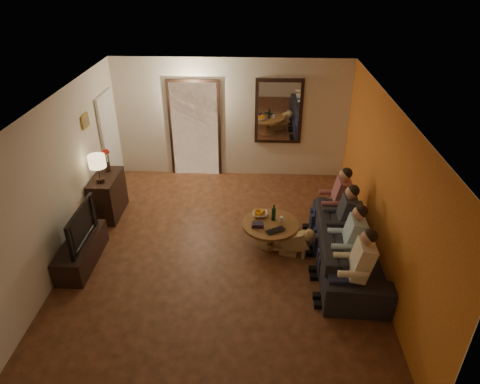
{
  "coord_description": "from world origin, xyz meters",
  "views": [
    {
      "loc": [
        0.56,
        -5.72,
        4.5
      ],
      "look_at": [
        0.3,
        0.3,
        1.05
      ],
      "focal_mm": 32.0,
      "sensor_mm": 36.0,
      "label": 1
    }
  ],
  "objects_px": {
    "table_lamp": "(98,169)",
    "person_d": "(336,204)",
    "coffee_table": "(270,234)",
    "bowl": "(260,214)",
    "dog": "(295,241)",
    "person_c": "(341,223)",
    "laptop": "(277,232)",
    "tv_stand": "(82,252)",
    "person_b": "(348,245)",
    "sofa": "(349,246)",
    "person_a": "(355,271)",
    "dresser": "(108,196)",
    "wine_bottle": "(274,212)",
    "tv": "(76,225)"
  },
  "relations": [
    {
      "from": "dresser",
      "to": "person_a",
      "type": "distance_m",
      "value": 4.77
    },
    {
      "from": "tv_stand",
      "to": "wine_bottle",
      "type": "distance_m",
      "value": 3.22
    },
    {
      "from": "sofa",
      "to": "table_lamp",
      "type": "bearing_deg",
      "value": 77.97
    },
    {
      "from": "dog",
      "to": "wine_bottle",
      "type": "bearing_deg",
      "value": 147.37
    },
    {
      "from": "person_a",
      "to": "bowl",
      "type": "bearing_deg",
      "value": 129.67
    },
    {
      "from": "person_c",
      "to": "coffee_table",
      "type": "xyz_separation_m",
      "value": [
        -1.14,
        0.17,
        -0.38
      ]
    },
    {
      "from": "table_lamp",
      "to": "person_c",
      "type": "relative_size",
      "value": 0.45
    },
    {
      "from": "tv_stand",
      "to": "person_d",
      "type": "distance_m",
      "value": 4.35
    },
    {
      "from": "dresser",
      "to": "person_b",
      "type": "distance_m",
      "value": 4.52
    },
    {
      "from": "tv_stand",
      "to": "dog",
      "type": "distance_m",
      "value": 3.49
    },
    {
      "from": "tv_stand",
      "to": "wine_bottle",
      "type": "xyz_separation_m",
      "value": [
        3.12,
        0.71,
        0.39
      ]
    },
    {
      "from": "tv_stand",
      "to": "person_b",
      "type": "relative_size",
      "value": 1.06
    },
    {
      "from": "laptop",
      "to": "tv_stand",
      "type": "bearing_deg",
      "value": 157.14
    },
    {
      "from": "dresser",
      "to": "person_a",
      "type": "bearing_deg",
      "value": -27.97
    },
    {
      "from": "laptop",
      "to": "person_b",
      "type": "bearing_deg",
      "value": -54.21
    },
    {
      "from": "person_b",
      "to": "tv_stand",
      "type": "bearing_deg",
      "value": 177.82
    },
    {
      "from": "person_d",
      "to": "dog",
      "type": "bearing_deg",
      "value": -136.76
    },
    {
      "from": "dresser",
      "to": "person_d",
      "type": "distance_m",
      "value": 4.23
    },
    {
      "from": "sofa",
      "to": "person_b",
      "type": "xyz_separation_m",
      "value": [
        -0.1,
        -0.3,
        0.24
      ]
    },
    {
      "from": "table_lamp",
      "to": "person_a",
      "type": "bearing_deg",
      "value": -25.58
    },
    {
      "from": "person_d",
      "to": "bowl",
      "type": "bearing_deg",
      "value": -171.12
    },
    {
      "from": "person_a",
      "to": "dog",
      "type": "height_order",
      "value": "person_a"
    },
    {
      "from": "person_a",
      "to": "sofa",
      "type": "bearing_deg",
      "value": 83.66
    },
    {
      "from": "table_lamp",
      "to": "person_d",
      "type": "distance_m",
      "value": 4.24
    },
    {
      "from": "tv",
      "to": "dog",
      "type": "relative_size",
      "value": 1.86
    },
    {
      "from": "sofa",
      "to": "person_d",
      "type": "xyz_separation_m",
      "value": [
        -0.1,
        0.9,
        0.24
      ]
    },
    {
      "from": "person_c",
      "to": "dog",
      "type": "relative_size",
      "value": 2.14
    },
    {
      "from": "dresser",
      "to": "sofa",
      "type": "xyz_separation_m",
      "value": [
        4.31,
        -1.33,
        -0.05
      ]
    },
    {
      "from": "person_d",
      "to": "tv",
      "type": "bearing_deg",
      "value": -166.12
    },
    {
      "from": "sofa",
      "to": "laptop",
      "type": "height_order",
      "value": "sofa"
    },
    {
      "from": "sofa",
      "to": "tv_stand",
      "type": "bearing_deg",
      "value": 94.33
    },
    {
      "from": "table_lamp",
      "to": "coffee_table",
      "type": "height_order",
      "value": "table_lamp"
    },
    {
      "from": "person_c",
      "to": "laptop",
      "type": "bearing_deg",
      "value": -174.16
    },
    {
      "from": "tv_stand",
      "to": "bowl",
      "type": "xyz_separation_m",
      "value": [
        2.89,
        0.83,
        0.27
      ]
    },
    {
      "from": "tv_stand",
      "to": "person_a",
      "type": "relative_size",
      "value": 1.06
    },
    {
      "from": "coffee_table",
      "to": "person_a",
      "type": "bearing_deg",
      "value": -50.27
    },
    {
      "from": "person_d",
      "to": "wine_bottle",
      "type": "relative_size",
      "value": 3.87
    },
    {
      "from": "person_d",
      "to": "coffee_table",
      "type": "bearing_deg",
      "value": -159.51
    },
    {
      "from": "person_b",
      "to": "dog",
      "type": "xyz_separation_m",
      "value": [
        -0.73,
        0.51,
        -0.32
      ]
    },
    {
      "from": "person_a",
      "to": "person_b",
      "type": "distance_m",
      "value": 0.6
    },
    {
      "from": "wine_bottle",
      "to": "tv_stand",
      "type": "bearing_deg",
      "value": -167.11
    },
    {
      "from": "dresser",
      "to": "table_lamp",
      "type": "distance_m",
      "value": 0.71
    },
    {
      "from": "table_lamp",
      "to": "person_c",
      "type": "height_order",
      "value": "table_lamp"
    },
    {
      "from": "tv_stand",
      "to": "person_c",
      "type": "distance_m",
      "value": 4.25
    },
    {
      "from": "person_c",
      "to": "dog",
      "type": "xyz_separation_m",
      "value": [
        -0.73,
        -0.09,
        -0.32
      ]
    },
    {
      "from": "coffee_table",
      "to": "bowl",
      "type": "height_order",
      "value": "bowl"
    },
    {
      "from": "tv",
      "to": "sofa",
      "type": "xyz_separation_m",
      "value": [
        4.31,
        0.14,
        -0.37
      ]
    },
    {
      "from": "table_lamp",
      "to": "person_d",
      "type": "xyz_separation_m",
      "value": [
        4.21,
        -0.21,
        -0.49
      ]
    },
    {
      "from": "dog",
      "to": "wine_bottle",
      "type": "height_order",
      "value": "wine_bottle"
    },
    {
      "from": "dresser",
      "to": "tv",
      "type": "relative_size",
      "value": 0.88
    }
  ]
}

